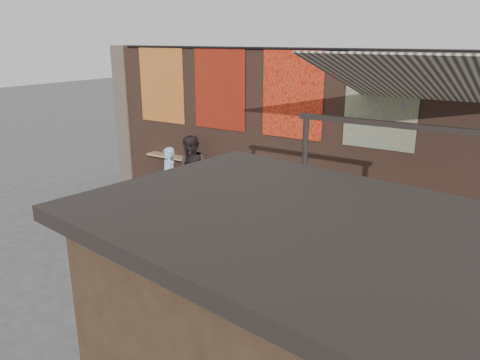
% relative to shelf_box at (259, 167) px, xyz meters
% --- Properties ---
extents(ground, '(70.00, 70.00, 0.00)m').
position_rel_shelf_box_xyz_m(ground, '(0.43, -2.30, -1.24)').
color(ground, '#474749').
rests_on(ground, ground).
extents(brick_wall, '(10.00, 0.40, 4.00)m').
position_rel_shelf_box_xyz_m(brick_wall, '(0.43, 0.40, 0.76)').
color(brick_wall, brown).
rests_on(brick_wall, ground).
extents(pier_left, '(0.50, 0.50, 4.00)m').
position_rel_shelf_box_xyz_m(pier_left, '(-4.77, 0.40, 0.76)').
color(pier_left, '#4C4238').
rests_on(pier_left, ground).
extents(eating_counter, '(8.00, 0.32, 0.05)m').
position_rel_shelf_box_xyz_m(eating_counter, '(0.43, 0.03, -0.14)').
color(eating_counter, '#9E7A51').
rests_on(eating_counter, brick_wall).
extents(shelf_box, '(0.64, 0.32, 0.23)m').
position_rel_shelf_box_xyz_m(shelf_box, '(0.00, 0.00, 0.00)').
color(shelf_box, white).
rests_on(shelf_box, eating_counter).
extents(tapestry_redgold, '(1.50, 0.02, 2.00)m').
position_rel_shelf_box_xyz_m(tapestry_redgold, '(-3.17, 0.18, 1.76)').
color(tapestry_redgold, maroon).
rests_on(tapestry_redgold, brick_wall).
extents(tapestry_sun, '(1.50, 0.02, 2.00)m').
position_rel_shelf_box_xyz_m(tapestry_sun, '(-1.27, 0.18, 1.76)').
color(tapestry_sun, red).
rests_on(tapestry_sun, brick_wall).
extents(tapestry_orange, '(1.50, 0.02, 2.00)m').
position_rel_shelf_box_xyz_m(tapestry_orange, '(0.73, 0.18, 1.76)').
color(tapestry_orange, red).
rests_on(tapestry_orange, brick_wall).
extents(tapestry_multi, '(1.50, 0.02, 2.00)m').
position_rel_shelf_box_xyz_m(tapestry_multi, '(2.73, 0.18, 1.76)').
color(tapestry_multi, '#27558F').
rests_on(tapestry_multi, brick_wall).
extents(hang_rail, '(9.50, 0.06, 0.06)m').
position_rel_shelf_box_xyz_m(hang_rail, '(0.43, 0.17, 2.74)').
color(hang_rail, black).
rests_on(hang_rail, brick_wall).
extents(scooter_stool_0, '(0.40, 0.89, 0.84)m').
position_rel_shelf_box_xyz_m(scooter_stool_0, '(-2.30, -0.30, -0.82)').
color(scooter_stool_0, '#990D0B').
rests_on(scooter_stool_0, ground).
extents(scooter_stool_1, '(0.34, 0.76, 0.72)m').
position_rel_shelf_box_xyz_m(scooter_stool_1, '(-1.69, -0.35, -0.88)').
color(scooter_stool_1, black).
rests_on(scooter_stool_1, ground).
extents(scooter_stool_2, '(0.39, 0.87, 0.82)m').
position_rel_shelf_box_xyz_m(scooter_stool_2, '(-1.04, -0.35, -0.83)').
color(scooter_stool_2, '#7C370B').
rests_on(scooter_stool_2, ground).
extents(scooter_stool_3, '(0.36, 0.80, 0.76)m').
position_rel_shelf_box_xyz_m(scooter_stool_3, '(-0.44, -0.25, -0.86)').
color(scooter_stool_3, black).
rests_on(scooter_stool_3, ground).
extents(scooter_stool_4, '(0.39, 0.86, 0.82)m').
position_rel_shelf_box_xyz_m(scooter_stool_4, '(0.15, -0.26, -0.83)').
color(scooter_stool_4, '#1C1244').
rests_on(scooter_stool_4, ground).
extents(scooter_stool_5, '(0.39, 0.86, 0.82)m').
position_rel_shelf_box_xyz_m(scooter_stool_5, '(0.72, -0.30, -0.83)').
color(scooter_stool_5, maroon).
rests_on(scooter_stool_5, ground).
extents(scooter_stool_6, '(0.32, 0.71, 0.68)m').
position_rel_shelf_box_xyz_m(scooter_stool_6, '(1.28, -0.30, -0.90)').
color(scooter_stool_6, '#0C571A').
rests_on(scooter_stool_6, ground).
extents(scooter_stool_7, '(0.32, 0.71, 0.68)m').
position_rel_shelf_box_xyz_m(scooter_stool_7, '(1.93, -0.34, -0.90)').
color(scooter_stool_7, '#105314').
rests_on(scooter_stool_7, ground).
extents(scooter_stool_8, '(0.32, 0.71, 0.68)m').
position_rel_shelf_box_xyz_m(scooter_stool_8, '(2.47, -0.30, -0.90)').
color(scooter_stool_8, navy).
rests_on(scooter_stool_8, ground).
extents(diner_left, '(0.70, 0.60, 1.63)m').
position_rel_shelf_box_xyz_m(diner_left, '(-2.08, -0.90, -0.43)').
color(diner_left, '#98C2DD').
rests_on(diner_left, ground).
extents(diner_right, '(1.02, 0.87, 1.84)m').
position_rel_shelf_box_xyz_m(diner_right, '(-1.82, -0.30, -0.32)').
color(diner_right, black).
rests_on(diner_right, ground).
extents(shopper_navy, '(1.13, 0.74, 1.79)m').
position_rel_shelf_box_xyz_m(shopper_navy, '(2.91, -1.62, -0.35)').
color(shopper_navy, '#1A1734').
rests_on(shopper_navy, ground).
extents(shopper_grey, '(1.27, 0.85, 1.84)m').
position_rel_shelf_box_xyz_m(shopper_grey, '(4.44, -2.73, -0.32)').
color(shopper_grey, '#5A595E').
rests_on(shopper_grey, ground).
extents(shopper_tan, '(0.91, 1.02, 1.76)m').
position_rel_shelf_box_xyz_m(shopper_tan, '(3.14, -1.92, -0.36)').
color(shopper_tan, '#7C654F').
rests_on(shopper_tan, ground).
extents(stall_roof, '(3.29, 2.70, 0.12)m').
position_rel_shelf_box_xyz_m(stall_roof, '(4.08, -6.49, 1.72)').
color(stall_roof, black).
rests_on(stall_roof, market_stall).
extents(stall_sign, '(1.19, 0.21, 0.50)m').
position_rel_shelf_box_xyz_m(stall_sign, '(4.23, -5.46, 0.86)').
color(stall_sign, gold).
rests_on(stall_sign, market_stall).
extents(awning_canvas, '(3.20, 3.28, 0.97)m').
position_rel_shelf_box_xyz_m(awning_canvas, '(3.93, -1.40, 2.31)').
color(awning_canvas, beige).
rests_on(awning_canvas, brick_wall).
extents(awning_ledger, '(3.30, 0.08, 0.12)m').
position_rel_shelf_box_xyz_m(awning_ledger, '(3.93, 0.19, 2.71)').
color(awning_ledger, '#33261C').
rests_on(awning_ledger, brick_wall).
extents(awning_header, '(3.00, 0.08, 0.08)m').
position_rel_shelf_box_xyz_m(awning_header, '(3.93, -2.90, 1.84)').
color(awning_header, black).
rests_on(awning_header, awning_post_left).
extents(awning_post_left, '(0.09, 0.09, 3.10)m').
position_rel_shelf_box_xyz_m(awning_post_left, '(2.53, -2.90, 0.31)').
color(awning_post_left, black).
rests_on(awning_post_left, ground).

